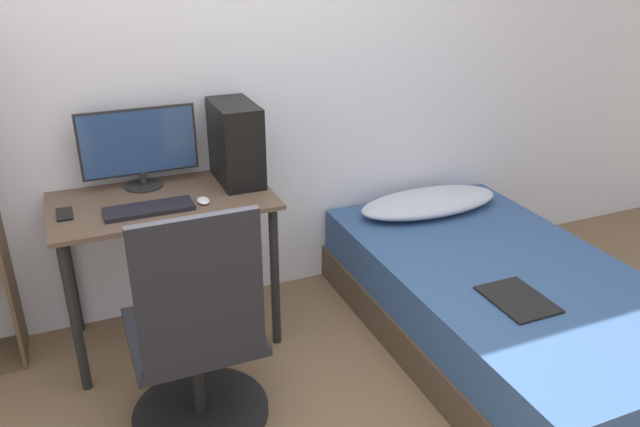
# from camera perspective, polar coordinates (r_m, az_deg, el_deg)

# --- Properties ---
(wall_back) EXTENTS (8.00, 0.05, 2.50)m
(wall_back) POSITION_cam_1_polar(r_m,az_deg,el_deg) (3.23, -10.57, 12.13)
(wall_back) COLOR silver
(wall_back) RESTS_ON ground_plane
(desk) EXTENTS (1.02, 0.60, 0.77)m
(desk) POSITION_cam_1_polar(r_m,az_deg,el_deg) (3.06, -13.99, -0.88)
(desk) COLOR brown
(desk) RESTS_ON ground_plane
(office_chair) EXTENTS (0.58, 0.58, 1.04)m
(office_chair) POSITION_cam_1_polar(r_m,az_deg,el_deg) (2.59, -11.09, -12.24)
(office_chair) COLOR black
(office_chair) RESTS_ON ground_plane
(bed) EXTENTS (1.13, 1.98, 0.43)m
(bed) POSITION_cam_1_polar(r_m,az_deg,el_deg) (3.26, 16.47, -8.13)
(bed) COLOR #4C3D2D
(bed) RESTS_ON ground_plane
(pillow) EXTENTS (0.86, 0.36, 0.11)m
(pillow) POSITION_cam_1_polar(r_m,az_deg,el_deg) (3.65, 9.96, 1.02)
(pillow) COLOR #B2B7C6
(pillow) RESTS_ON bed
(magazine) EXTENTS (0.24, 0.32, 0.01)m
(magazine) POSITION_cam_1_polar(r_m,az_deg,el_deg) (2.89, 17.63, -7.50)
(magazine) COLOR black
(magazine) RESTS_ON bed
(monitor) EXTENTS (0.55, 0.19, 0.39)m
(monitor) POSITION_cam_1_polar(r_m,az_deg,el_deg) (3.12, -16.22, 5.97)
(monitor) COLOR black
(monitor) RESTS_ON desk
(keyboard) EXTENTS (0.39, 0.15, 0.02)m
(keyboard) POSITION_cam_1_polar(r_m,az_deg,el_deg) (2.89, -15.37, 0.41)
(keyboard) COLOR black
(keyboard) RESTS_ON desk
(pc_tower) EXTENTS (0.19, 0.37, 0.40)m
(pc_tower) POSITION_cam_1_polar(r_m,az_deg,el_deg) (3.10, -7.72, 6.43)
(pc_tower) COLOR black
(pc_tower) RESTS_ON desk
(mouse) EXTENTS (0.06, 0.09, 0.02)m
(mouse) POSITION_cam_1_polar(r_m,az_deg,el_deg) (2.93, -10.63, 1.17)
(mouse) COLOR silver
(mouse) RESTS_ON desk
(phone) EXTENTS (0.07, 0.14, 0.01)m
(phone) POSITION_cam_1_polar(r_m,az_deg,el_deg) (2.97, -22.33, -0.06)
(phone) COLOR black
(phone) RESTS_ON desk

